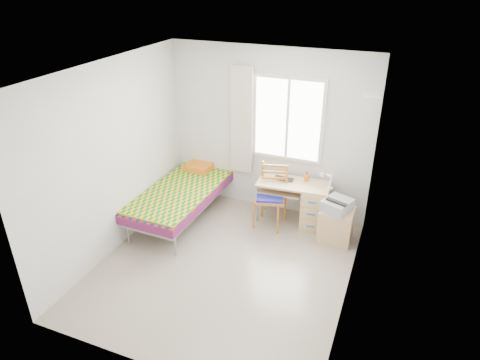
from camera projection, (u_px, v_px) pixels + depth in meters
name	position (u px, v px, depth m)	size (l,w,h in m)	color
floor	(225.00, 265.00, 5.75)	(3.50, 3.50, 0.00)	#BCAD93
ceiling	(221.00, 71.00, 4.57)	(3.50, 3.50, 0.00)	white
wall_back	(269.00, 132.00, 6.61)	(3.20, 3.20, 0.00)	silver
wall_left	(113.00, 159.00, 5.69)	(3.50, 3.50, 0.00)	silver
wall_right	(358.00, 204.00, 4.63)	(3.50, 3.50, 0.00)	silver
window	(288.00, 119.00, 6.38)	(1.10, 0.04, 1.30)	white
curtain	(242.00, 121.00, 6.62)	(0.35, 0.05, 1.70)	beige
floating_shelf	(373.00, 93.00, 5.44)	(0.20, 0.32, 0.03)	white
bed	(184.00, 192.00, 6.71)	(1.02, 2.08, 0.89)	#909298
desk	(310.00, 204.00, 6.49)	(1.11, 0.57, 0.68)	tan
chair	(272.00, 192.00, 6.45)	(0.52, 0.52, 0.98)	#AC5C21
cabinet	(336.00, 225.00, 6.18)	(0.47, 0.42, 0.51)	tan
printer	(337.00, 205.00, 6.02)	(0.46, 0.49, 0.17)	#A2A3AA
laptop	(283.00, 180.00, 6.50)	(0.30, 0.19, 0.02)	black
pen_cup	(307.00, 178.00, 6.49)	(0.07, 0.07, 0.09)	orange
task_lamp	(326.00, 179.00, 6.11)	(0.20, 0.30, 0.33)	white
book	(280.00, 184.00, 6.58)	(0.15, 0.21, 0.02)	gray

